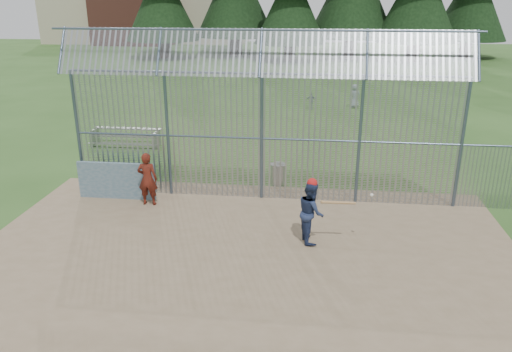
# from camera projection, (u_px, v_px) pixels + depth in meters

# --- Properties ---
(ground) EXTENTS (120.00, 120.00, 0.00)m
(ground) POSITION_uv_depth(u_px,v_px,m) (247.00, 249.00, 12.93)
(ground) COLOR #2D511E
(ground) RESTS_ON ground
(dirt_infield) EXTENTS (14.00, 10.00, 0.02)m
(dirt_infield) POSITION_uv_depth(u_px,v_px,m) (244.00, 258.00, 12.46)
(dirt_infield) COLOR #756047
(dirt_infield) RESTS_ON ground
(dugout_wall) EXTENTS (2.50, 0.12, 1.20)m
(dugout_wall) POSITION_uv_depth(u_px,v_px,m) (117.00, 181.00, 15.93)
(dugout_wall) COLOR #38566B
(dugout_wall) RESTS_ON dirt_infield
(batter) EXTENTS (0.81, 0.94, 1.66)m
(batter) POSITION_uv_depth(u_px,v_px,m) (311.00, 212.00, 13.07)
(batter) COLOR navy
(batter) RESTS_ON dirt_infield
(onlooker) EXTENTS (0.62, 0.41, 1.68)m
(onlooker) POSITION_uv_depth(u_px,v_px,m) (148.00, 179.00, 15.38)
(onlooker) COLOR maroon
(onlooker) RESTS_ON dirt_infield
(bg_kid_standing) EXTENTS (0.76, 0.59, 1.37)m
(bg_kid_standing) POSITION_uv_depth(u_px,v_px,m) (355.00, 96.00, 28.82)
(bg_kid_standing) COLOR gray
(bg_kid_standing) RESTS_ON ground
(bg_kid_seated) EXTENTS (0.59, 0.27, 0.98)m
(bg_kid_seated) POSITION_uv_depth(u_px,v_px,m) (311.00, 101.00, 28.47)
(bg_kid_seated) COLOR slate
(bg_kid_seated) RESTS_ON ground
(batting_gear) EXTENTS (1.69, 0.33, 0.62)m
(batting_gear) POSITION_uv_depth(u_px,v_px,m) (318.00, 187.00, 12.78)
(batting_gear) COLOR red
(batting_gear) RESTS_ON ground
(trash_can) EXTENTS (0.56, 0.56, 0.82)m
(trash_can) POSITION_uv_depth(u_px,v_px,m) (278.00, 174.00, 17.23)
(trash_can) COLOR #909398
(trash_can) RESTS_ON ground
(bleacher) EXTENTS (3.00, 0.95, 0.72)m
(bleacher) POSITION_uv_depth(u_px,v_px,m) (125.00, 137.00, 21.55)
(bleacher) COLOR gray
(bleacher) RESTS_ON ground
(backstop_fence) EXTENTS (20.09, 0.81, 5.30)m
(backstop_fence) POSITION_uv_depth(u_px,v_px,m) (321.00, 130.00, 15.12)
(backstop_fence) COLOR #47566B
(backstop_fence) RESTS_ON ground
(distant_buildings) EXTENTS (26.50, 10.50, 8.00)m
(distant_buildings) POSITION_uv_depth(u_px,v_px,m) (132.00, 15.00, 66.93)
(distant_buildings) COLOR brown
(distant_buildings) RESTS_ON ground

